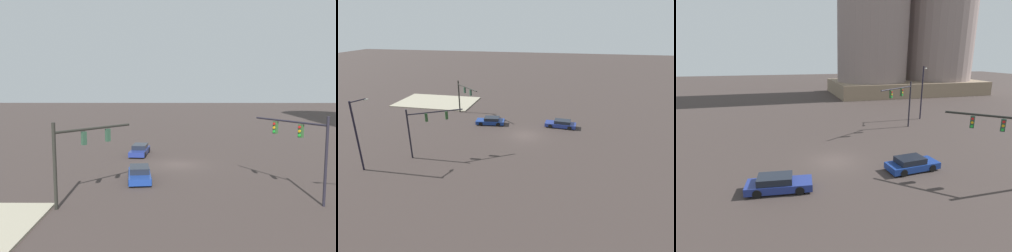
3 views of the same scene
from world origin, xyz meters
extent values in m
plane|color=#3B312D|center=(0.00, 0.00, 0.00)|extent=(225.38, 225.38, 0.00)
cylinder|color=black|center=(10.86, -6.27, 5.16)|extent=(4.91, 4.48, 0.18)
cube|color=#254332|center=(11.54, -6.88, 4.54)|extent=(0.41, 0.41, 0.95)
cylinder|color=red|center=(11.43, -7.00, 4.84)|extent=(0.19, 0.18, 0.20)
cylinder|color=orange|center=(11.43, -7.00, 4.54)|extent=(0.19, 0.18, 0.20)
cylinder|color=green|center=(11.43, -7.00, 4.24)|extent=(0.19, 0.18, 0.20)
cube|color=#254332|center=(9.99, -5.48, 4.54)|extent=(0.41, 0.41, 0.95)
cylinder|color=red|center=(9.88, -5.60, 4.84)|extent=(0.19, 0.18, 0.20)
cylinder|color=orange|center=(9.88, -5.60, 4.54)|extent=(0.19, 0.18, 0.20)
cylinder|color=green|center=(9.88, -5.60, 4.24)|extent=(0.19, 0.18, 0.20)
cylinder|color=black|center=(12.54, 9.67, 3.09)|extent=(0.19, 0.19, 6.19)
cylinder|color=black|center=(9.77, 7.97, 5.56)|extent=(5.62, 3.52, 0.14)
cube|color=#2A4F28|center=(10.72, 8.55, 4.96)|extent=(0.41, 0.39, 0.95)
cylinder|color=red|center=(10.80, 8.42, 5.25)|extent=(0.20, 0.16, 0.20)
cylinder|color=orange|center=(10.80, 8.42, 4.95)|extent=(0.20, 0.16, 0.20)
cylinder|color=green|center=(10.80, 8.42, 4.65)|extent=(0.20, 0.16, 0.20)
cube|color=#2A4F28|center=(8.69, 7.31, 4.96)|extent=(0.41, 0.39, 0.95)
cylinder|color=red|center=(8.78, 7.18, 5.25)|extent=(0.20, 0.16, 0.20)
cylinder|color=orange|center=(8.78, 7.18, 4.95)|extent=(0.20, 0.16, 0.20)
cylinder|color=green|center=(8.78, 7.18, 4.65)|extent=(0.20, 0.16, 0.20)
cylinder|color=black|center=(16.43, 13.37, 4.00)|extent=(0.20, 0.20, 8.00)
cylinder|color=black|center=(16.13, 12.55, 7.85)|extent=(0.71, 1.68, 0.12)
ellipsoid|color=silver|center=(15.83, 11.73, 7.75)|extent=(0.49, 0.67, 0.20)
cube|color=#867159|center=(27.05, 40.45, 1.63)|extent=(36.83, 18.83, 3.26)
cube|color=navy|center=(-4.99, -4.41, 0.44)|extent=(4.87, 2.19, 0.55)
cube|color=black|center=(-5.27, -4.39, 0.96)|extent=(2.59, 1.79, 0.50)
cylinder|color=black|center=(-3.46, -3.70, 0.32)|extent=(0.66, 0.27, 0.64)
cylinder|color=black|center=(-3.60, -5.37, 0.32)|extent=(0.66, 0.27, 0.64)
cylinder|color=black|center=(-6.39, -3.45, 0.32)|extent=(0.66, 0.27, 0.64)
cylinder|color=black|center=(-6.53, -5.13, 0.32)|extent=(0.66, 0.27, 0.64)
cube|color=navy|center=(6.17, -3.49, 0.44)|extent=(4.69, 2.35, 0.55)
cube|color=black|center=(5.90, -3.52, 0.96)|extent=(2.51, 1.89, 0.50)
cylinder|color=black|center=(7.47, -2.47, 0.32)|extent=(0.66, 0.29, 0.64)
cylinder|color=black|center=(7.66, -4.20, 0.32)|extent=(0.66, 0.29, 0.64)
cylinder|color=black|center=(4.69, -2.77, 0.32)|extent=(0.66, 0.29, 0.64)
cylinder|color=black|center=(4.88, -4.51, 0.32)|extent=(0.66, 0.29, 0.64)
camera|label=1|loc=(36.42, -0.83, 8.43)|focal=38.56mm
camera|label=2|loc=(-4.61, 36.04, 15.59)|focal=28.79mm
camera|label=3|loc=(-4.65, -22.58, 9.67)|focal=28.35mm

